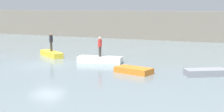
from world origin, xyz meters
The scene contains 8 objects.
ground_plane centered at (0.00, 0.00, 0.00)m, with size 120.00×120.00×0.00m, color slate.
embankment_wall centered at (0.00, 22.73, 1.99)m, with size 80.00×1.20×3.98m, color gray.
rowboat_yellow centered at (-2.17, 3.92, 0.24)m, with size 3.51×0.92×0.48m, color gold.
rowboat_white centered at (3.49, 2.63, 0.26)m, with size 3.71×1.13×0.51m, color white.
rowboat_orange centered at (7.56, -0.40, 0.20)m, with size 2.62×1.25×0.41m, color orange.
rowboat_grey centered at (12.36, 0.73, 0.23)m, with size 2.81×1.20×0.45m, color gray.
person_red_shirt centered at (3.49, 2.63, 1.44)m, with size 0.32×0.32×1.66m.
person_dark_shirt centered at (-2.17, 3.92, 1.43)m, with size 0.32×0.32×1.71m.
Camera 1 is at (15.44, -22.40, 4.74)m, focal length 53.97 mm.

